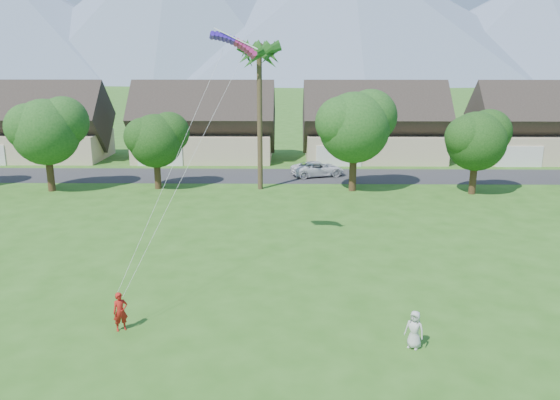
{
  "coord_description": "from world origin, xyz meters",
  "views": [
    {
      "loc": [
        0.42,
        -18.06,
        11.09
      ],
      "look_at": [
        0.0,
        10.0,
        3.8
      ],
      "focal_mm": 35.0,
      "sensor_mm": 36.0,
      "label": 1
    }
  ],
  "objects_px": {
    "parked_car": "(318,169)",
    "parafoil_kite": "(235,41)",
    "kite_flyer": "(120,312)",
    "watcher": "(414,330)"
  },
  "relations": [
    {
      "from": "watcher",
      "to": "parafoil_kite",
      "type": "height_order",
      "value": "parafoil_kite"
    },
    {
      "from": "watcher",
      "to": "kite_flyer",
      "type": "bearing_deg",
      "value": -153.96
    },
    {
      "from": "kite_flyer",
      "to": "parafoil_kite",
      "type": "relative_size",
      "value": 0.63
    },
    {
      "from": "kite_flyer",
      "to": "parafoil_kite",
      "type": "distance_m",
      "value": 14.83
    },
    {
      "from": "parafoil_kite",
      "to": "watcher",
      "type": "bearing_deg",
      "value": -58.7
    },
    {
      "from": "parked_car",
      "to": "parafoil_kite",
      "type": "height_order",
      "value": "parafoil_kite"
    },
    {
      "from": "kite_flyer",
      "to": "watcher",
      "type": "distance_m",
      "value": 12.05
    },
    {
      "from": "parked_car",
      "to": "parafoil_kite",
      "type": "xyz_separation_m",
      "value": [
        -5.71,
        -22.4,
        11.24
      ]
    },
    {
      "from": "kite_flyer",
      "to": "watcher",
      "type": "bearing_deg",
      "value": -35.02
    },
    {
      "from": "watcher",
      "to": "parked_car",
      "type": "xyz_separation_m",
      "value": [
        -2.1,
        32.55,
        -0.06
      ]
    }
  ]
}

